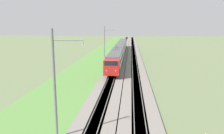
% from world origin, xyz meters
% --- Properties ---
extents(ballast_main, '(240.00, 4.40, 0.30)m').
position_xyz_m(ballast_main, '(50.00, 0.00, 0.15)').
color(ballast_main, gray).
rests_on(ballast_main, ground).
extents(ballast_adjacent, '(240.00, 4.40, 0.30)m').
position_xyz_m(ballast_adjacent, '(50.00, -4.30, 0.15)').
color(ballast_adjacent, gray).
rests_on(ballast_adjacent, ground).
extents(track_main, '(240.00, 1.57, 0.45)m').
position_xyz_m(track_main, '(50.00, 0.00, 0.16)').
color(track_main, '#4C4238').
rests_on(track_main, ground).
extents(track_adjacent, '(240.00, 1.57, 0.45)m').
position_xyz_m(track_adjacent, '(50.00, -4.30, 0.16)').
color(track_adjacent, '#4C4238').
rests_on(track_adjacent, ground).
extents(grass_verge, '(240.00, 10.68, 0.12)m').
position_xyz_m(grass_verge, '(50.00, 5.79, 0.06)').
color(grass_verge, '#5B8E42').
rests_on(grass_verge, ground).
extents(passenger_train, '(62.26, 2.86, 4.98)m').
position_xyz_m(passenger_train, '(55.90, 0.00, 2.33)').
color(passenger_train, red).
rests_on(passenger_train, ground).
extents(catenary_mast_near, '(0.22, 2.56, 9.30)m').
position_xyz_m(catenary_mast_near, '(4.50, 2.69, 4.79)').
color(catenary_mast_near, slate).
rests_on(catenary_mast_near, ground).
extents(catenary_mast_mid, '(0.22, 2.56, 9.43)m').
position_xyz_m(catenary_mast_mid, '(37.91, 2.69, 4.86)').
color(catenary_mast_mid, slate).
rests_on(catenary_mast_mid, ground).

